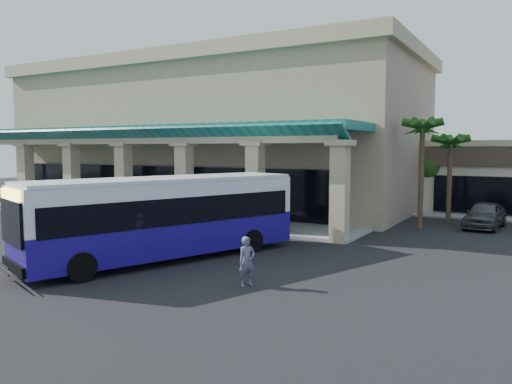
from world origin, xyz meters
The scene contains 9 objects.
ground centered at (0.00, 0.00, 0.00)m, with size 110.00×110.00×0.00m, color black.
main_building centered at (-8.00, 16.00, 5.67)m, with size 30.80×14.80×11.35m, color tan, non-canonical shape.
arcade centered at (-8.00, 6.80, 2.85)m, with size 30.00×6.20×5.70m, color #0F5A55, non-canonical shape.
palm_0 centered at (8.50, 11.00, 3.30)m, with size 2.40×2.40×6.60m, color #174512, non-canonical shape.
palm_1 centered at (9.50, 14.00, 2.90)m, with size 2.40×2.40×5.80m, color #174512, non-canonical shape.
broadleaf_tree centered at (7.50, 19.00, 2.41)m, with size 2.60×2.60×4.81m, color #1A3E0E, non-canonical shape.
transit_bus centered at (1.30, -1.61, 1.62)m, with size 2.70×11.60×3.24m, color navy, non-canonical shape.
pedestrian centered at (6.02, -3.32, 0.80)m, with size 0.58×0.38×1.59m, color slate.
car_silver centered at (11.53, 13.11, 0.73)m, with size 1.72×4.29×1.46m, color #484A4E.
Camera 1 is at (13.92, -16.72, 4.37)m, focal length 35.00 mm.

